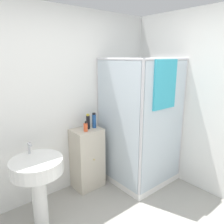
% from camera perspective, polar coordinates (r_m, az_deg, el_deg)
% --- Properties ---
extents(wall_back, '(6.40, 0.06, 2.50)m').
position_cam_1_polar(wall_back, '(2.95, -16.30, 1.50)').
color(wall_back, white).
rests_on(wall_back, ground_plane).
extents(shower_enclosure, '(0.92, 0.95, 1.86)m').
position_cam_1_polar(shower_enclosure, '(3.37, 7.33, -9.79)').
color(shower_enclosure, white).
rests_on(shower_enclosure, ground_plane).
extents(vanity_cabinet, '(0.42, 0.34, 0.89)m').
position_cam_1_polar(vanity_cabinet, '(3.25, -6.45, -11.93)').
color(vanity_cabinet, beige).
rests_on(vanity_cabinet, ground_plane).
extents(sink, '(0.55, 0.55, 0.95)m').
position_cam_1_polar(sink, '(2.57, -18.86, -15.46)').
color(sink, white).
rests_on(sink, ground_plane).
extents(soap_dispenser, '(0.06, 0.06, 0.15)m').
position_cam_1_polar(soap_dispenser, '(2.98, -6.91, -3.95)').
color(soap_dispenser, '#E5562D').
rests_on(soap_dispenser, vanity_cabinet).
extents(shampoo_bottle_tall_black, '(0.05, 0.05, 0.21)m').
position_cam_1_polar(shampoo_bottle_tall_black, '(3.07, -6.27, -2.53)').
color(shampoo_bottle_tall_black, black).
rests_on(shampoo_bottle_tall_black, vanity_cabinet).
extents(shampoo_bottle_blue, '(0.06, 0.06, 0.22)m').
position_cam_1_polar(shampoo_bottle_blue, '(3.11, -4.71, -2.23)').
color(shampoo_bottle_blue, '#1E4C93').
rests_on(shampoo_bottle_blue, vanity_cabinet).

